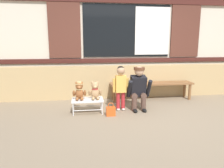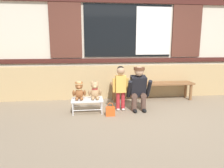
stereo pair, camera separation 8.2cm
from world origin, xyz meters
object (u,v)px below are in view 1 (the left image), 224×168
small_display_bench (87,101)px  handbag_on_ground (111,111)px  wooden_bench_long (152,85)px  teddy_bear_plain (95,91)px  teddy_bear_with_hat (79,91)px  child_standing (121,83)px  adult_crouching (139,88)px

small_display_bench → handbag_on_ground: bearing=-27.6°
wooden_bench_long → small_display_bench: 1.85m
small_display_bench → teddy_bear_plain: bearing=0.5°
teddy_bear_with_hat → handbag_on_ground: teddy_bear_with_hat is taller
wooden_bench_long → child_standing: 1.21m
teddy_bear_with_hat → small_display_bench: bearing=-0.8°
teddy_bear_with_hat → teddy_bear_plain: size_ratio=1.00×
teddy_bear_with_hat → adult_crouching: 1.26m
child_standing → teddy_bear_with_hat: bearing=-174.1°
wooden_bench_long → handbag_on_ground: bearing=-137.9°
wooden_bench_long → handbag_on_ground: (-1.19, -1.08, -0.28)m
small_display_bench → adult_crouching: bearing=4.0°
small_display_bench → child_standing: (0.71, 0.09, 0.33)m
small_display_bench → teddy_bear_with_hat: size_ratio=1.76×
wooden_bench_long → teddy_bear_with_hat: 1.99m
teddy_bear_with_hat → teddy_bear_plain: same height
child_standing → handbag_on_ground: child_standing is taller
handbag_on_ground → small_display_bench: bearing=152.4°
adult_crouching → handbag_on_ground: 0.82m
child_standing → adult_crouching: bearing=-2.2°
teddy_bear_plain → handbag_on_ground: size_ratio=1.34×
handbag_on_ground → adult_crouching: bearing=25.8°
small_display_bench → child_standing: 0.79m
small_display_bench → adult_crouching: adult_crouching is taller
child_standing → handbag_on_ground: 0.65m
teddy_bear_plain → teddy_bear_with_hat: bearing=179.9°
teddy_bear_with_hat → handbag_on_ground: (0.61, -0.24, -0.38)m
small_display_bench → teddy_bear_plain: (0.16, 0.00, 0.20)m
small_display_bench → teddy_bear_plain: size_ratio=1.76×
wooden_bench_long → handbag_on_ground: wooden_bench_long is taller
wooden_bench_long → child_standing: child_standing is taller
wooden_bench_long → child_standing: size_ratio=2.19×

